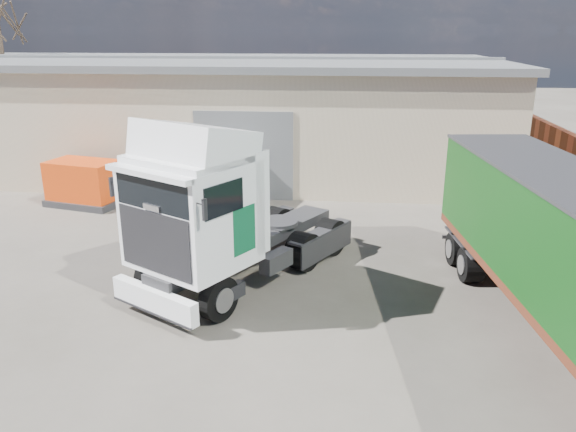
# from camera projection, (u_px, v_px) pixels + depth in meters

# --- Properties ---
(ground) EXTENTS (120.00, 120.00, 0.00)m
(ground) POSITION_uv_depth(u_px,v_px,m) (254.00, 319.00, 13.55)
(ground) COLOR #2C2A24
(ground) RESTS_ON ground
(warehouse) EXTENTS (30.60, 12.60, 5.42)m
(warehouse) POSITION_uv_depth(u_px,v_px,m) (187.00, 112.00, 28.40)
(warehouse) COLOR #C5B497
(warehouse) RESTS_ON ground
(tractor_unit) EXTENTS (5.72, 7.23, 4.68)m
(tractor_unit) POSITION_uv_depth(u_px,v_px,m) (218.00, 220.00, 14.49)
(tractor_unit) COLOR black
(tractor_unit) RESTS_ON ground
(box_trailer) EXTENTS (3.57, 11.24, 3.67)m
(box_trailer) POSITION_uv_depth(u_px,v_px,m) (566.00, 245.00, 12.03)
(box_trailer) COLOR #2D2D30
(box_trailer) RESTS_ON ground
(panel_van) EXTENTS (2.62, 4.51, 1.73)m
(panel_van) POSITION_uv_depth(u_px,v_px,m) (235.00, 180.00, 22.58)
(panel_van) COLOR black
(panel_van) RESTS_ON ground
(orange_skip) EXTENTS (3.16, 2.37, 1.77)m
(orange_skip) POSITION_uv_depth(u_px,v_px,m) (85.00, 186.00, 22.19)
(orange_skip) COLOR #2D2D30
(orange_skip) RESTS_ON ground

